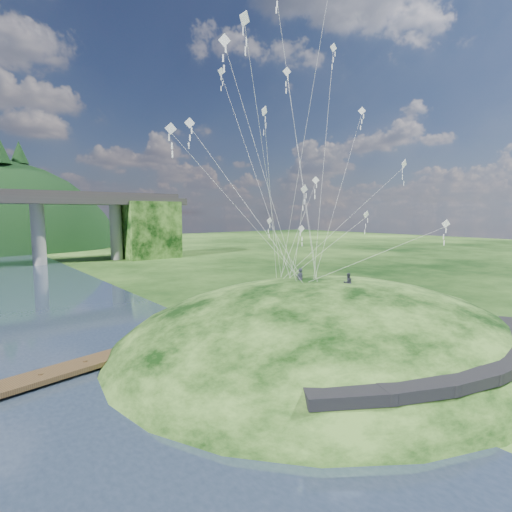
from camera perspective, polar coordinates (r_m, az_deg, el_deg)
ground at (r=27.16m, az=1.23°, el=-16.56°), size 320.00×320.00×0.00m
grass_hill at (r=34.22m, az=9.76°, el=-14.42°), size 36.00×32.00×13.00m
footpath at (r=26.62m, az=28.67°, el=-13.02°), size 22.29×5.84×0.83m
wooden_dock at (r=29.96m, az=-23.22°, el=-14.00°), size 13.30×4.65×0.94m
kite_flyers at (r=32.90m, az=9.77°, el=-2.06°), size 2.70×4.22×1.96m
kite_swarm at (r=34.16m, az=4.70°, el=18.72°), size 18.71×16.41×20.04m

